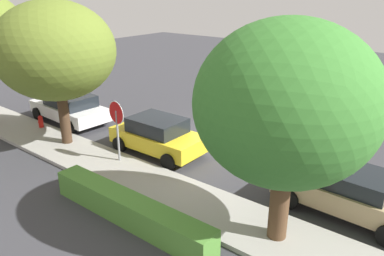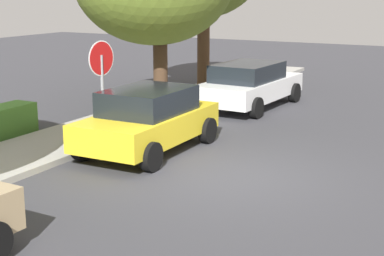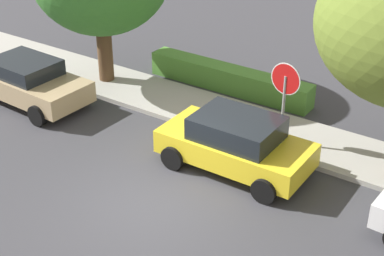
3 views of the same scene
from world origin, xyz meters
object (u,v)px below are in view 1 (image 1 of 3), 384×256
parked_car_yellow (158,135)px  parked_car_tan (349,191)px  parked_car_white (70,108)px  street_tree_near_corner (286,104)px  stop_sign (117,121)px  fire_hydrant (41,123)px  street_tree_far (55,51)px

parked_car_yellow → parked_car_tan: (-7.38, -0.29, -0.03)m
parked_car_white → street_tree_near_corner: bearing=169.8°
stop_sign → street_tree_near_corner: size_ratio=0.43×
fire_hydrant → parked_car_tan: bearing=-172.4°
parked_car_yellow → parked_car_white: bearing=-0.2°
stop_sign → parked_car_tan: stop_sign is taller
parked_car_tan → street_tree_far: street_tree_far is taller
street_tree_near_corner → parked_car_tan: bearing=-114.4°
street_tree_far → fire_hydrant: bearing=-9.0°
parked_car_white → parked_car_tan: size_ratio=1.07×
parked_car_yellow → parked_car_white: 5.99m
stop_sign → street_tree_far: street_tree_far is taller
parked_car_tan → fire_hydrant: (13.51, 1.81, -0.37)m
stop_sign → parked_car_yellow: bearing=-106.2°
parked_car_yellow → street_tree_near_corner: 7.29m
parked_car_white → street_tree_near_corner: size_ratio=0.78×
stop_sign → street_tree_far: 3.77m
parked_car_white → fire_hydrant: (0.13, 1.54, -0.39)m
parked_car_yellow → fire_hydrant: bearing=13.9°
parked_car_tan → street_tree_near_corner: size_ratio=0.73×
street_tree_far → fire_hydrant: 4.55m
stop_sign → parked_car_white: size_ratio=0.55×
parked_car_tan → street_tree_near_corner: (1.12, 2.47, 3.05)m
parked_car_tan → fire_hydrant: size_ratio=5.91×
stop_sign → parked_car_tan: (-7.86, -1.94, -1.00)m
street_tree_far → stop_sign: bearing=-174.4°
parked_car_tan → street_tree_far: bearing=11.6°
parked_car_yellow → parked_car_white: (5.99, -0.03, -0.02)m
street_tree_near_corner → fire_hydrant: bearing=-3.1°
street_tree_far → fire_hydrant: (2.66, -0.42, -3.67)m
parked_car_yellow → parked_car_tan: 7.39m
parked_car_yellow → street_tree_near_corner: bearing=160.8°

